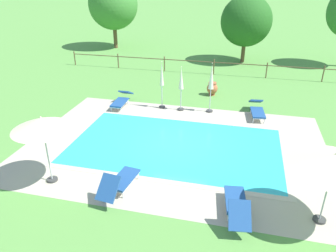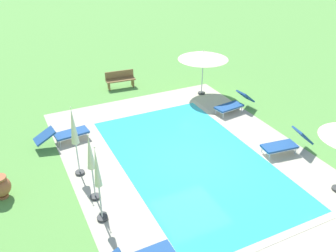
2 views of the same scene
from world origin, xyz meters
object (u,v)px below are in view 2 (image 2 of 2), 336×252
object	(u,v)px
sun_lounger_north_mid	(286,143)
patio_umbrella_closed_row_mid_west	(98,176)
sun_lounger_north_far	(64,134)
patio_umbrella_open_by_bench	(203,55)
patio_umbrella_closed_row_west	(74,131)
terracotta_urn_near_fence	(1,187)
sun_lounger_north_end	(234,104)
wooden_bench_lawn_side	(120,79)
patio_umbrella_closed_row_centre	(91,158)

from	to	relation	value
sun_lounger_north_mid	patio_umbrella_closed_row_mid_west	xyz separation A→B (m)	(-0.47, 7.18, 1.16)
sun_lounger_north_far	patio_umbrella_closed_row_mid_west	world-z (taller)	patio_umbrella_closed_row_mid_west
sun_lounger_north_far	patio_umbrella_open_by_bench	distance (m)	7.57
patio_umbrella_closed_row_west	terracotta_urn_near_fence	size ratio (longest dim) A/B	3.35
patio_umbrella_closed_row_west	sun_lounger_north_end	bearing A→B (deg)	-77.25
sun_lounger_north_far	wooden_bench_lawn_side	size ratio (longest dim) A/B	1.39
patio_umbrella_closed_row_west	terracotta_urn_near_fence	distance (m)	2.77
sun_lounger_north_far	terracotta_urn_near_fence	world-z (taller)	terracotta_urn_near_fence
wooden_bench_lawn_side	sun_lounger_north_mid	bearing A→B (deg)	-158.20
sun_lounger_north_mid	sun_lounger_north_far	xyz separation A→B (m)	(4.31, 7.25, -0.03)
sun_lounger_north_end	patio_umbrella_open_by_bench	distance (m)	2.87
wooden_bench_lawn_side	patio_umbrella_open_by_bench	bearing A→B (deg)	-127.27
sun_lounger_north_mid	patio_umbrella_open_by_bench	size ratio (longest dim) A/B	0.82
sun_lounger_north_far	sun_lounger_north_end	world-z (taller)	sun_lounger_north_end
sun_lounger_north_far	patio_umbrella_closed_row_mid_west	distance (m)	4.93
sun_lounger_north_mid	patio_umbrella_closed_row_centre	world-z (taller)	patio_umbrella_closed_row_centre
sun_lounger_north_mid	sun_lounger_north_end	xyz separation A→B (m)	(3.69, -0.25, -0.01)
sun_lounger_north_end	patio_umbrella_closed_row_mid_west	world-z (taller)	patio_umbrella_closed_row_mid_west
patio_umbrella_closed_row_west	patio_umbrella_closed_row_mid_west	distance (m)	2.47
sun_lounger_north_mid	terracotta_urn_near_fence	distance (m)	9.86
sun_lounger_north_end	patio_umbrella_closed_row_west	bearing A→B (deg)	102.75
sun_lounger_north_far	sun_lounger_north_end	distance (m)	7.52
patio_umbrella_open_by_bench	patio_umbrella_closed_row_centre	distance (m)	8.95
sun_lounger_north_far	terracotta_urn_near_fence	distance (m)	3.48
patio_umbrella_open_by_bench	patio_umbrella_closed_row_west	bearing A→B (deg)	119.34
wooden_bench_lawn_side	terracotta_urn_near_fence	bearing A→B (deg)	137.31
terracotta_urn_near_fence	patio_umbrella_closed_row_mid_west	bearing A→B (deg)	-132.64
patio_umbrella_open_by_bench	sun_lounger_north_mid	bearing A→B (deg)	-179.44
terracotta_urn_near_fence	sun_lounger_north_mid	bearing A→B (deg)	-100.72
patio_umbrella_open_by_bench	terracotta_urn_near_fence	bearing A→B (deg)	113.55
patio_umbrella_closed_row_mid_west	wooden_bench_lawn_side	xyz separation A→B (m)	(9.07, -3.74, -1.08)
patio_umbrella_closed_row_west	wooden_bench_lawn_side	distance (m)	7.71
patio_umbrella_closed_row_mid_west	patio_umbrella_closed_row_centre	distance (m)	1.01
wooden_bench_lawn_side	patio_umbrella_closed_row_mid_west	bearing A→B (deg)	157.59
patio_umbrella_open_by_bench	patio_umbrella_closed_row_mid_west	bearing A→B (deg)	132.38
sun_lounger_north_mid	sun_lounger_north_end	size ratio (longest dim) A/B	0.98
patio_umbrella_closed_row_west	patio_umbrella_closed_row_centre	xyz separation A→B (m)	(-1.46, -0.12, -0.18)
wooden_bench_lawn_side	terracotta_urn_near_fence	xyz separation A→B (m)	(-6.77, 6.25, -0.06)
sun_lounger_north_end	terracotta_urn_near_fence	size ratio (longest dim) A/B	2.70
sun_lounger_north_far	sun_lounger_north_end	size ratio (longest dim) A/B	1.04
sun_lounger_north_end	sun_lounger_north_far	bearing A→B (deg)	85.28
sun_lounger_north_far	wooden_bench_lawn_side	xyz separation A→B (m)	(4.29, -3.81, 0.11)
patio_umbrella_closed_row_west	sun_lounger_north_mid	bearing A→B (deg)	-105.47
sun_lounger_north_end	patio_umbrella_open_by_bench	bearing A→B (deg)	7.51
patio_umbrella_open_by_bench	terracotta_urn_near_fence	distance (m)	10.62
patio_umbrella_closed_row_west	patio_umbrella_closed_row_mid_west	size ratio (longest dim) A/B	1.03
sun_lounger_north_far	wooden_bench_lawn_side	distance (m)	5.74
sun_lounger_north_mid	patio_umbrella_closed_row_west	size ratio (longest dim) A/B	0.79
patio_umbrella_closed_row_mid_west	patio_umbrella_closed_row_centre	world-z (taller)	patio_umbrella_closed_row_mid_west
sun_lounger_north_mid	patio_umbrella_closed_row_centre	bearing A→B (deg)	85.69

